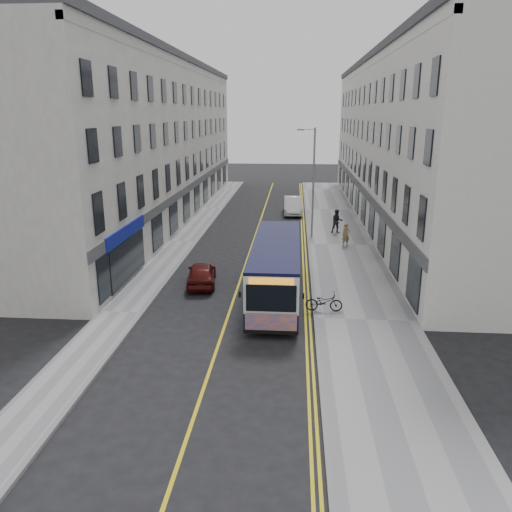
% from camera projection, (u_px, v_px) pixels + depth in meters
% --- Properties ---
extents(ground, '(140.00, 140.00, 0.00)m').
position_uv_depth(ground, '(231.00, 307.00, 23.92)').
color(ground, black).
rests_on(ground, ground).
extents(pavement_east, '(4.50, 64.00, 0.12)m').
position_uv_depth(pavement_east, '(341.00, 245.00, 34.93)').
color(pavement_east, gray).
rests_on(pavement_east, ground).
extents(pavement_west, '(2.00, 64.00, 0.12)m').
position_uv_depth(pavement_west, '(183.00, 242.00, 35.78)').
color(pavement_west, gray).
rests_on(pavement_west, ground).
extents(kerb_east, '(0.18, 64.00, 0.13)m').
position_uv_depth(kerb_east, '(309.00, 244.00, 35.10)').
color(kerb_east, slate).
rests_on(kerb_east, ground).
extents(kerb_west, '(0.18, 64.00, 0.13)m').
position_uv_depth(kerb_west, '(197.00, 242.00, 35.70)').
color(kerb_west, slate).
rests_on(kerb_west, ground).
extents(road_centre_line, '(0.12, 64.00, 0.01)m').
position_uv_depth(road_centre_line, '(252.00, 244.00, 35.42)').
color(road_centre_line, gold).
rests_on(road_centre_line, ground).
extents(road_dbl_yellow_inner, '(0.10, 64.00, 0.01)m').
position_uv_depth(road_dbl_yellow_inner, '(302.00, 245.00, 35.15)').
color(road_dbl_yellow_inner, gold).
rests_on(road_dbl_yellow_inner, ground).
extents(road_dbl_yellow_outer, '(0.10, 64.00, 0.01)m').
position_uv_depth(road_dbl_yellow_outer, '(305.00, 245.00, 35.13)').
color(road_dbl_yellow_outer, gold).
rests_on(road_dbl_yellow_outer, ground).
extents(terrace_east, '(6.00, 46.00, 13.00)m').
position_uv_depth(terrace_east, '(399.00, 144.00, 41.37)').
color(terrace_east, silver).
rests_on(terrace_east, ground).
extents(terrace_west, '(6.00, 46.00, 13.00)m').
position_uv_depth(terrace_west, '(157.00, 143.00, 42.92)').
color(terrace_west, silver).
rests_on(terrace_west, ground).
extents(streetlamp, '(1.32, 0.18, 8.00)m').
position_uv_depth(streetlamp, '(312.00, 179.00, 35.81)').
color(streetlamp, gray).
rests_on(streetlamp, ground).
extents(city_bus, '(2.33, 9.95, 2.89)m').
position_uv_depth(city_bus, '(276.00, 268.00, 24.79)').
color(city_bus, black).
rests_on(city_bus, ground).
extents(bicycle, '(1.71, 0.61, 0.90)m').
position_uv_depth(bicycle, '(324.00, 302.00, 23.08)').
color(bicycle, black).
rests_on(bicycle, pavement_east).
extents(pedestrian_near, '(0.68, 0.58, 1.59)m').
position_uv_depth(pedestrian_near, '(346.00, 235.00, 34.17)').
color(pedestrian_near, olive).
rests_on(pedestrian_near, pavement_east).
extents(pedestrian_far, '(0.97, 0.80, 1.81)m').
position_uv_depth(pedestrian_far, '(337.00, 221.00, 38.00)').
color(pedestrian_far, black).
rests_on(pedestrian_far, pavement_east).
extents(car_white, '(1.78, 4.74, 1.55)m').
position_uv_depth(car_white, '(293.00, 206.00, 45.82)').
color(car_white, white).
rests_on(car_white, ground).
extents(car_maroon, '(1.96, 3.87, 1.26)m').
position_uv_depth(car_maroon, '(202.00, 273.00, 26.95)').
color(car_maroon, '#4C100C').
rests_on(car_maroon, ground).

